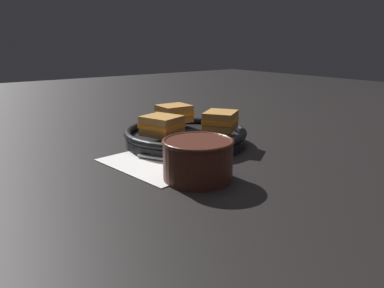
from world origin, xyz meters
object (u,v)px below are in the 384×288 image
skillet (185,136)px  sandwich_near_left (221,121)px  soup_bowl (198,157)px  sandwich_near_right (174,113)px  spoon (181,162)px  sandwich_far_left (161,126)px

skillet → sandwich_near_left: bearing=43.1°
soup_bowl → skillet: soup_bowl is taller
sandwich_near_left → sandwich_near_right: size_ratio=1.27×
skillet → sandwich_near_left: 0.10m
soup_bowl → spoon: size_ratio=0.94×
soup_bowl → sandwich_near_right: bearing=153.2°
sandwich_near_right → soup_bowl: bearing=-26.8°
sandwich_near_left → soup_bowl: bearing=-51.4°
spoon → skillet: bearing=113.6°
sandwich_near_left → sandwich_far_left: (-0.04, -0.15, 0.00)m
soup_bowl → skillet: size_ratio=0.34×
soup_bowl → sandwich_near_right: (-0.30, 0.15, 0.02)m
soup_bowl → sandwich_far_left: sandwich_far_left is taller
skillet → sandwich_near_right: sandwich_near_right is taller
spoon → skillet: 0.17m
sandwich_near_left → sandwich_far_left: 0.15m
sandwich_near_left → skillet: bearing=-136.9°
spoon → sandwich_near_right: 0.26m
soup_bowl → sandwich_near_right: 0.34m
spoon → sandwich_near_right: (-0.22, 0.13, 0.06)m
skillet → sandwich_near_left: size_ratio=3.62×
skillet → sandwich_far_left: sandwich_far_left is taller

